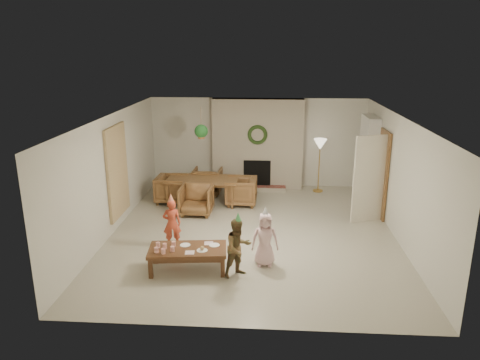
# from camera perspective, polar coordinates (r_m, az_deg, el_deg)

# --- Properties ---
(floor) EXTENTS (7.00, 7.00, 0.00)m
(floor) POSITION_cam_1_polar(r_m,az_deg,el_deg) (9.85, 1.60, -6.56)
(floor) COLOR #B7B29E
(floor) RESTS_ON ground
(ceiling) EXTENTS (7.00, 7.00, 0.00)m
(ceiling) POSITION_cam_1_polar(r_m,az_deg,el_deg) (9.17, 1.72, 7.97)
(ceiling) COLOR white
(ceiling) RESTS_ON wall_back
(wall_back) EXTENTS (7.00, 0.00, 7.00)m
(wall_back) POSITION_cam_1_polar(r_m,az_deg,el_deg) (12.84, 2.26, 4.75)
(wall_back) COLOR silver
(wall_back) RESTS_ON floor
(wall_front) EXTENTS (7.00, 0.00, 7.00)m
(wall_front) POSITION_cam_1_polar(r_m,az_deg,el_deg) (6.15, 0.40, -8.58)
(wall_front) COLOR silver
(wall_front) RESTS_ON floor
(wall_left) EXTENTS (0.00, 7.00, 7.00)m
(wall_left) POSITION_cam_1_polar(r_m,az_deg,el_deg) (10.00, -15.79, 0.74)
(wall_left) COLOR silver
(wall_left) RESTS_ON floor
(wall_right) EXTENTS (0.00, 7.00, 7.00)m
(wall_right) POSITION_cam_1_polar(r_m,az_deg,el_deg) (9.80, 19.46, 0.10)
(wall_right) COLOR silver
(wall_right) RESTS_ON floor
(fireplace_mass) EXTENTS (2.50, 0.40, 2.50)m
(fireplace_mass) POSITION_cam_1_polar(r_m,az_deg,el_deg) (12.64, 2.23, 4.57)
(fireplace_mass) COLOR #501A15
(fireplace_mass) RESTS_ON floor
(fireplace_hearth) EXTENTS (1.60, 0.30, 0.12)m
(fireplace_hearth) POSITION_cam_1_polar(r_m,az_deg,el_deg) (12.60, 2.13, -1.06)
(fireplace_hearth) COLOR maroon
(fireplace_hearth) RESTS_ON floor
(fireplace_firebox) EXTENTS (0.75, 0.12, 0.75)m
(fireplace_firebox) POSITION_cam_1_polar(r_m,az_deg,el_deg) (12.65, 2.17, 0.85)
(fireplace_firebox) COLOR black
(fireplace_firebox) RESTS_ON floor
(fireplace_wreath) EXTENTS (0.54, 0.10, 0.54)m
(fireplace_wreath) POSITION_cam_1_polar(r_m,az_deg,el_deg) (12.35, 2.22, 5.71)
(fireplace_wreath) COLOR #203C16
(fireplace_wreath) RESTS_ON fireplace_mass
(floor_lamp_base) EXTENTS (0.27, 0.27, 0.03)m
(floor_lamp_base) POSITION_cam_1_polar(r_m,az_deg,el_deg) (12.73, 9.78, -1.32)
(floor_lamp_base) COLOR gold
(floor_lamp_base) RESTS_ON floor
(floor_lamp_post) EXTENTS (0.03, 0.03, 1.32)m
(floor_lamp_post) POSITION_cam_1_polar(r_m,az_deg,el_deg) (12.55, 9.93, 1.60)
(floor_lamp_post) COLOR gold
(floor_lamp_post) RESTS_ON floor
(floor_lamp_shade) EXTENTS (0.35, 0.35, 0.29)m
(floor_lamp_shade) POSITION_cam_1_polar(r_m,az_deg,el_deg) (12.40, 10.08, 4.45)
(floor_lamp_shade) COLOR beige
(floor_lamp_shade) RESTS_ON floor_lamp_post
(bookshelf_carcass) EXTENTS (0.30, 1.00, 2.20)m
(bookshelf_carcass) POSITION_cam_1_polar(r_m,az_deg,el_deg) (11.96, 15.83, 2.52)
(bookshelf_carcass) COLOR white
(bookshelf_carcass) RESTS_ON floor
(bookshelf_shelf_a) EXTENTS (0.30, 0.92, 0.03)m
(bookshelf_shelf_a) POSITION_cam_1_polar(r_m,az_deg,el_deg) (12.12, 15.50, -0.45)
(bookshelf_shelf_a) COLOR white
(bookshelf_shelf_a) RESTS_ON bookshelf_carcass
(bookshelf_shelf_b) EXTENTS (0.30, 0.92, 0.03)m
(bookshelf_shelf_b) POSITION_cam_1_polar(r_m,az_deg,el_deg) (12.02, 15.64, 1.37)
(bookshelf_shelf_b) COLOR white
(bookshelf_shelf_b) RESTS_ON bookshelf_carcass
(bookshelf_shelf_c) EXTENTS (0.30, 0.92, 0.03)m
(bookshelf_shelf_c) POSITION_cam_1_polar(r_m,az_deg,el_deg) (11.92, 15.79, 3.23)
(bookshelf_shelf_c) COLOR white
(bookshelf_shelf_c) RESTS_ON bookshelf_carcass
(bookshelf_shelf_d) EXTENTS (0.30, 0.92, 0.03)m
(bookshelf_shelf_d) POSITION_cam_1_polar(r_m,az_deg,el_deg) (11.84, 15.94, 5.11)
(bookshelf_shelf_d) COLOR white
(bookshelf_shelf_d) RESTS_ON bookshelf_carcass
(books_row_lower) EXTENTS (0.20, 0.40, 0.24)m
(books_row_lower) POSITION_cam_1_polar(r_m,az_deg,el_deg) (11.94, 15.59, -0.02)
(books_row_lower) COLOR #A9341F
(books_row_lower) RESTS_ON bookshelf_shelf_a
(books_row_mid) EXTENTS (0.20, 0.44, 0.24)m
(books_row_mid) POSITION_cam_1_polar(r_m,az_deg,el_deg) (12.02, 15.55, 2.08)
(books_row_mid) COLOR #264D8C
(books_row_mid) RESTS_ON bookshelf_shelf_b
(books_row_upper) EXTENTS (0.20, 0.36, 0.22)m
(books_row_upper) POSITION_cam_1_polar(r_m,az_deg,el_deg) (11.79, 15.84, 3.73)
(books_row_upper) COLOR gold
(books_row_upper) RESTS_ON bookshelf_shelf_c
(door_frame) EXTENTS (0.05, 0.86, 2.04)m
(door_frame) POSITION_cam_1_polar(r_m,az_deg,el_deg) (10.97, 17.54, 0.71)
(door_frame) COLOR brown
(door_frame) RESTS_ON floor
(door_leaf) EXTENTS (0.77, 0.32, 2.00)m
(door_leaf) POSITION_cam_1_polar(r_m,az_deg,el_deg) (10.53, 15.99, 0.09)
(door_leaf) COLOR beige
(door_leaf) RESTS_ON floor
(curtain_panel) EXTENTS (0.06, 1.20, 2.00)m
(curtain_panel) POSITION_cam_1_polar(r_m,az_deg,el_deg) (10.17, -15.21, 1.04)
(curtain_panel) COLOR beige
(curtain_panel) RESTS_ON wall_left
(dining_table) EXTENTS (1.83, 1.06, 0.63)m
(dining_table) POSITION_cam_1_polar(r_m,az_deg,el_deg) (11.56, -4.78, -1.41)
(dining_table) COLOR brown
(dining_table) RESTS_ON floor
(dining_chair_near) EXTENTS (0.77, 0.79, 0.70)m
(dining_chair_near) POSITION_cam_1_polar(r_m,az_deg,el_deg) (10.81, -5.53, -2.53)
(dining_chair_near) COLOR brown
(dining_chair_near) RESTS_ON floor
(dining_chair_far) EXTENTS (0.77, 0.79, 0.70)m
(dining_chair_far) POSITION_cam_1_polar(r_m,az_deg,el_deg) (12.29, -4.13, -0.13)
(dining_chair_far) COLOR brown
(dining_chair_far) RESTS_ON floor
(dining_chair_left) EXTENTS (0.79, 0.77, 0.70)m
(dining_chair_left) POSITION_cam_1_polar(r_m,az_deg,el_deg) (11.71, -8.60, -1.13)
(dining_chair_left) COLOR brown
(dining_chair_left) RESTS_ON floor
(dining_chair_right) EXTENTS (0.79, 0.77, 0.70)m
(dining_chair_right) POSITION_cam_1_polar(r_m,az_deg,el_deg) (11.41, 0.12, -1.41)
(dining_chair_right) COLOR brown
(dining_chair_right) RESTS_ON floor
(hanging_plant_cord) EXTENTS (0.01, 0.01, 0.70)m
(hanging_plant_cord) POSITION_cam_1_polar(r_m,az_deg,el_deg) (10.82, -4.94, 7.35)
(hanging_plant_cord) COLOR tan
(hanging_plant_cord) RESTS_ON ceiling
(hanging_plant_pot) EXTENTS (0.16, 0.16, 0.12)m
(hanging_plant_pot) POSITION_cam_1_polar(r_m,az_deg,el_deg) (10.88, -4.90, 5.53)
(hanging_plant_pot) COLOR #A86536
(hanging_plant_pot) RESTS_ON hanging_plant_cord
(hanging_plant_foliage) EXTENTS (0.32, 0.32, 0.32)m
(hanging_plant_foliage) POSITION_cam_1_polar(r_m,az_deg,el_deg) (10.86, -4.91, 6.15)
(hanging_plant_foliage) COLOR #194B1E
(hanging_plant_foliage) RESTS_ON hanging_plant_pot
(coffee_table_top) EXTENTS (1.43, 0.82, 0.06)m
(coffee_table_top) POSITION_cam_1_polar(r_m,az_deg,el_deg) (8.17, -6.62, -8.73)
(coffee_table_top) COLOR #54331C
(coffee_table_top) RESTS_ON floor
(coffee_table_apron) EXTENTS (1.32, 0.70, 0.08)m
(coffee_table_apron) POSITION_cam_1_polar(r_m,az_deg,el_deg) (8.20, -6.60, -9.20)
(coffee_table_apron) COLOR #54331C
(coffee_table_apron) RESTS_ON floor
(coffee_leg_fl) EXTENTS (0.08, 0.08, 0.36)m
(coffee_leg_fl) POSITION_cam_1_polar(r_m,az_deg,el_deg) (8.09, -11.20, -10.89)
(coffee_leg_fl) COLOR #54331C
(coffee_leg_fl) RESTS_ON floor
(coffee_leg_fr) EXTENTS (0.08, 0.08, 0.36)m
(coffee_leg_fr) POSITION_cam_1_polar(r_m,az_deg,el_deg) (7.99, -2.19, -10.94)
(coffee_leg_fr) COLOR #54331C
(coffee_leg_fr) RESTS_ON floor
(coffee_leg_bl) EXTENTS (0.08, 0.08, 0.36)m
(coffee_leg_bl) POSITION_cam_1_polar(r_m,az_deg,el_deg) (8.58, -10.63, -9.18)
(coffee_leg_bl) COLOR #54331C
(coffee_leg_bl) RESTS_ON floor
(coffee_leg_br) EXTENTS (0.08, 0.08, 0.36)m
(coffee_leg_br) POSITION_cam_1_polar(r_m,az_deg,el_deg) (8.49, -2.19, -9.20)
(coffee_leg_br) COLOR #54331C
(coffee_leg_br) RESTS_ON floor
(cup_a) EXTENTS (0.08, 0.08, 0.09)m
(cup_a) POSITION_cam_1_polar(r_m,az_deg,el_deg) (8.06, -10.51, -8.67)
(cup_a) COLOR white
(cup_a) RESTS_ON coffee_table_top
(cup_b) EXTENTS (0.08, 0.08, 0.09)m
(cup_b) POSITION_cam_1_polar(r_m,az_deg,el_deg) (8.25, -10.30, -8.05)
(cup_b) COLOR white
(cup_b) RESTS_ON coffee_table_top
(cup_c) EXTENTS (0.08, 0.08, 0.09)m
(cup_c) POSITION_cam_1_polar(r_m,az_deg,el_deg) (7.99, -9.65, -8.84)
(cup_c) COLOR white
(cup_c) RESTS_ON coffee_table_top
(cup_d) EXTENTS (0.08, 0.08, 0.09)m
(cup_d) POSITION_cam_1_polar(r_m,az_deg,el_deg) (8.18, -9.47, -8.21)
(cup_d) COLOR white
(cup_d) RESTS_ON coffee_table_top
(cup_e) EXTENTS (0.08, 0.08, 0.09)m
(cup_e) POSITION_cam_1_polar(r_m,az_deg,el_deg) (8.05, -8.52, -8.60)
(cup_e) COLOR white
(cup_e) RESTS_ON coffee_table_top
(cup_f) EXTENTS (0.08, 0.08, 0.09)m
(cup_f) POSITION_cam_1_polar(r_m,az_deg,el_deg) (8.24, -8.37, -7.98)
(cup_f) COLOR white
(cup_f) RESTS_ON coffee_table_top
(plate_a) EXTENTS (0.21, 0.21, 0.01)m
(plate_a) POSITION_cam_1_polar(r_m,az_deg,el_deg) (8.28, -6.93, -8.13)
(plate_a) COLOR white
(plate_a) RESTS_ON coffee_table_top
(plate_b) EXTENTS (0.21, 0.21, 0.01)m
(plate_b) POSITION_cam_1_polar(r_m,az_deg,el_deg) (8.04, -4.79, -8.82)
(plate_b) COLOR white
(plate_b) RESTS_ON coffee_table_top
(plate_c) EXTENTS (0.21, 0.21, 0.01)m
(plate_c) POSITION_cam_1_polar(r_m,az_deg,el_deg) (8.23, -3.25, -8.19)
(plate_c) COLOR white
(plate_c) RESTS_ON coffee_table_top
(food_scoop) EXTENTS (0.08, 0.08, 0.07)m
(food_scoop) POSITION_cam_1_polar(r_m,az_deg,el_deg) (8.03, -4.80, -8.55)
(food_scoop) COLOR tan
(food_scoop) RESTS_ON plate_b
(napkin_left) EXTENTS (0.17, 0.17, 0.01)m
(napkin_left) POSITION_cam_1_polar(r_m,az_deg,el_deg) (7.98, -6.35, -9.09)
(napkin_left) COLOR #E5A9B7
(napkin_left) RESTS_ON coffee_table_top
(napkin_right) EXTENTS (0.17, 0.17, 0.01)m
(napkin_right) POSITION_cam_1_polar(r_m,az_deg,el_deg) (8.31, -3.97, -7.96)
(napkin_right) COLOR #E5A9B7
(napkin_right) RESTS_ON coffee_table_top
(child_red) EXTENTS (0.40, 0.31, 0.98)m
(child_red) POSITION_cam_1_polar(r_m,az_deg,el_deg) (9.09, -8.57, -5.44)
(child_red) COLOR #C34329
(child_red) RESTS_ON floor
(party_hat_red) EXTENTS (0.15, 0.15, 0.19)m
(party_hat_red) POSITION_cam_1_polar(r_m,az_deg,el_deg) (8.91, -8.72, -2.25)
(party_hat_red) COLOR gold
(party_hat_red) RESTS_ON child_red
(child_plaid) EXTENTS (0.65, 0.62, 1.05)m
(child_plaid) POSITION_cam_1_polar(r_m,az_deg,el_deg) (7.88, -0.24, -8.54)
(child_plaid) COLOR brown
(child_plaid) RESTS_ON floor
(party_hat_plaid) EXTENTS (0.15, 0.15, 0.17)m
(party_hat_plaid) POSITION_cam_1_polar(r_m,az_deg,el_deg) (7.66, -0.24, -4.71)
(party_hat_plaid) COLOR #50BB62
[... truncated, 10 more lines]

